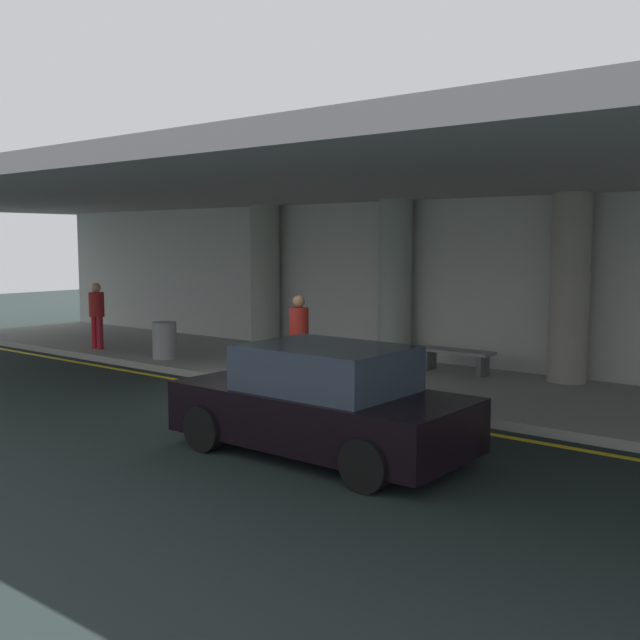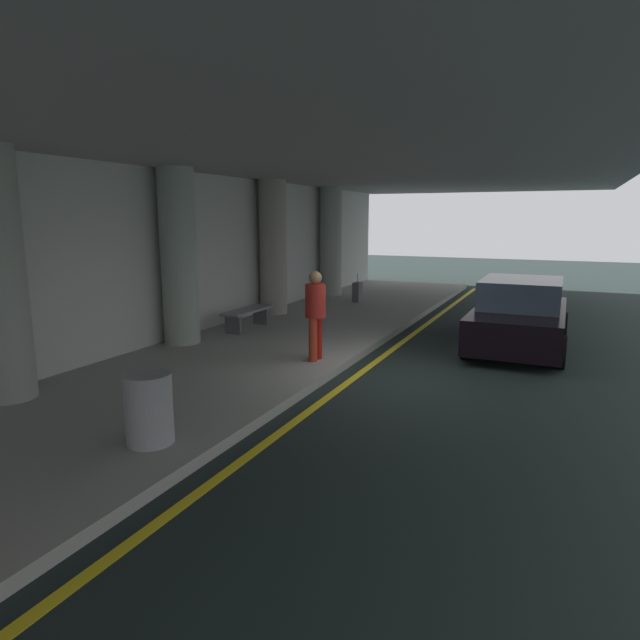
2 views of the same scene
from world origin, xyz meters
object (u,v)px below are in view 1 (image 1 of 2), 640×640
object	(u,v)px
person_waiting_for_ride	(299,332)
bench_metal	(456,356)
traveler_with_luggage	(97,311)
support_column_left_mid	(395,281)
car_black	(322,403)
trash_bin_steel	(164,340)
support_column_far_left	(265,276)
support_column_center	(570,288)

from	to	relation	value
person_waiting_for_ride	bench_metal	size ratio (longest dim) A/B	1.05
traveler_with_luggage	support_column_left_mid	bearing A→B (deg)	129.12
car_black	trash_bin_steel	xyz separation A→B (m)	(-7.50, 3.52, -0.14)
support_column_left_mid	traveler_with_luggage	size ratio (longest dim) A/B	2.17
support_column_left_mid	bench_metal	world-z (taller)	support_column_left_mid
trash_bin_steel	car_black	bearing A→B (deg)	-25.14
support_column_far_left	person_waiting_for_ride	world-z (taller)	support_column_far_left
support_column_center	traveler_with_luggage	bearing A→B (deg)	-164.32
car_black	bench_metal	xyz separation A→B (m)	(-1.26, 6.06, -0.21)
support_column_far_left	car_black	bearing A→B (deg)	-42.71
support_column_left_mid	bench_metal	size ratio (longest dim) A/B	2.28
support_column_far_left	bench_metal	xyz separation A→B (m)	(5.84, -0.49, -1.47)
car_black	support_column_left_mid	bearing A→B (deg)	-61.38
support_column_far_left	traveler_with_luggage	xyz separation A→B (m)	(-2.97, -3.08, -0.86)
car_black	trash_bin_steel	distance (m)	8.29
support_column_left_mid	trash_bin_steel	size ratio (longest dim) A/B	4.29
person_waiting_for_ride	car_black	bearing A→B (deg)	81.06
support_column_center	trash_bin_steel	world-z (taller)	support_column_center
trash_bin_steel	support_column_center	bearing A→B (deg)	19.83
trash_bin_steel	support_column_far_left	bearing A→B (deg)	82.39
support_column_far_left	support_column_left_mid	bearing A→B (deg)	0.00
support_column_far_left	support_column_left_mid	distance (m)	4.00
support_column_left_mid	traveler_with_luggage	world-z (taller)	support_column_left_mid
trash_bin_steel	support_column_left_mid	bearing A→B (deg)	34.53
support_column_center	person_waiting_for_ride	distance (m)	5.31
support_column_left_mid	traveler_with_luggage	distance (m)	7.67
bench_metal	traveler_with_luggage	bearing A→B (deg)	-163.62
traveler_with_luggage	bench_metal	xyz separation A→B (m)	(8.81, 2.59, -0.61)
traveler_with_luggage	bench_metal	distance (m)	9.20
support_column_far_left	bench_metal	bearing A→B (deg)	-4.80
support_column_center	car_black	world-z (taller)	support_column_center
support_column_center	person_waiting_for_ride	bearing A→B (deg)	-142.15
support_column_left_mid	car_black	xyz separation A→B (m)	(3.10, -6.55, -1.26)
traveler_with_luggage	bench_metal	bearing A→B (deg)	121.67
support_column_far_left	support_column_center	world-z (taller)	same
support_column_left_mid	car_black	bearing A→B (deg)	-64.70
support_column_far_left	support_column_center	distance (m)	8.00
support_column_left_mid	support_column_center	bearing A→B (deg)	0.00
support_column_center	bench_metal	xyz separation A→B (m)	(-2.16, -0.49, -1.47)
person_waiting_for_ride	traveler_with_luggage	bearing A→B (deg)	-54.13
car_black	trash_bin_steel	size ratio (longest dim) A/B	4.82
support_column_left_mid	car_black	size ratio (longest dim) A/B	0.89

